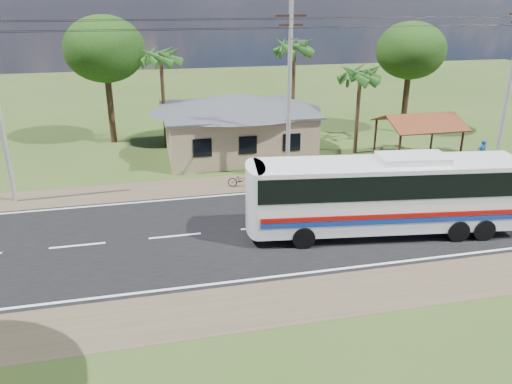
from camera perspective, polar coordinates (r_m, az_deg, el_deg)
ground at (r=25.09m, az=1.08°, el=-4.08°), size 120.00×120.00×0.00m
road at (r=25.08m, az=1.08°, el=-4.06°), size 120.00×16.00×0.03m
house at (r=36.48m, az=-2.25°, el=8.51°), size 12.40×10.00×5.00m
waiting_shed at (r=36.52m, az=18.16°, el=7.62°), size 5.20×4.48×3.35m
concrete_barrier at (r=34.23m, az=18.67°, el=2.69°), size 7.00×0.30×0.90m
utility_poles at (r=30.02m, az=3.21°, el=11.76°), size 32.80×2.22×11.00m
palm_near at (r=36.56m, az=11.85°, el=13.00°), size 2.80×2.80×6.70m
palm_mid at (r=39.35m, az=4.42°, el=16.08°), size 2.80×2.80×8.20m
palm_far at (r=38.22m, az=-10.85°, el=14.89°), size 2.80×2.80×7.70m
tree_behind_house at (r=40.22m, az=-16.93°, el=15.31°), size 6.00×6.00×9.61m
tree_behind_shed at (r=43.80m, az=17.27°, el=15.14°), size 5.60×5.60×9.02m
coach_bus at (r=24.49m, az=14.81°, el=0.26°), size 12.93×4.31×3.94m
motorcycle at (r=30.23m, az=-1.65°, el=1.39°), size 1.78×1.00×0.89m
person at (r=37.24m, az=24.37°, el=4.11°), size 0.68×0.45×1.83m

